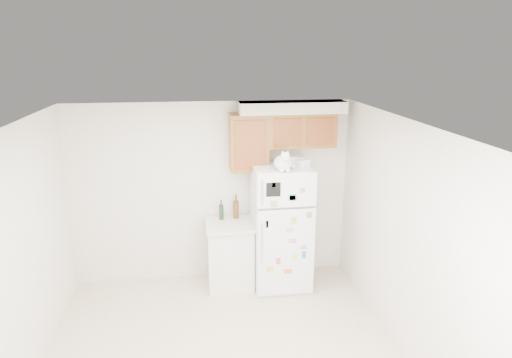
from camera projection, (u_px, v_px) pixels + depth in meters
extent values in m
cube|color=silver|center=(211.00, 192.00, 6.29)|extent=(3.80, 0.04, 2.50)
cube|color=silver|center=(12.00, 269.00, 4.13)|extent=(0.04, 4.00, 2.50)
cube|color=silver|center=(407.00, 244.00, 4.64)|extent=(0.04, 4.00, 2.50)
cube|color=white|center=(218.00, 127.00, 4.04)|extent=(3.80, 4.00, 0.04)
cube|color=#985D21|center=(301.00, 130.00, 6.04)|extent=(0.90, 0.33, 0.45)
cube|color=#985D21|center=(249.00, 142.00, 5.99)|extent=(0.50, 0.33, 0.75)
cube|color=silver|center=(292.00, 107.00, 5.95)|extent=(1.40, 0.37, 0.15)
cube|color=white|center=(281.00, 226.00, 6.16)|extent=(0.76, 0.72, 1.70)
cube|color=white|center=(287.00, 191.00, 5.63)|extent=(0.74, 0.03, 0.44)
cube|color=white|center=(286.00, 253.00, 5.87)|extent=(0.74, 0.03, 1.19)
cube|color=#59595B|center=(287.00, 208.00, 5.69)|extent=(0.74, 0.03, 0.02)
cylinder|color=silver|center=(262.00, 193.00, 5.56)|extent=(0.02, 0.02, 0.32)
cylinder|color=silver|center=(262.00, 243.00, 5.75)|extent=(0.02, 0.02, 0.55)
cube|color=black|center=(273.00, 190.00, 5.58)|extent=(0.18, 0.00, 0.18)
cube|color=white|center=(275.00, 224.00, 5.71)|extent=(0.22, 0.00, 0.28)
cube|color=#8CA050|center=(303.00, 190.00, 5.64)|extent=(0.06, 0.00, 0.06)
cube|color=#639B4D|center=(309.00, 215.00, 5.74)|extent=(0.07, 0.00, 0.08)
cube|color=#BC4B6D|center=(278.00, 261.00, 5.86)|extent=(0.06, 0.00, 0.08)
cube|color=teal|center=(304.00, 255.00, 5.89)|extent=(0.05, 0.00, 0.10)
cube|color=orange|center=(288.00, 272.00, 5.93)|extent=(0.11, 0.00, 0.07)
cube|color=orange|center=(274.00, 185.00, 5.57)|extent=(0.05, 0.00, 0.07)
cube|color=#DBE14F|center=(295.00, 257.00, 5.88)|extent=(0.07, 0.00, 0.09)
cube|color=#92A452|center=(274.00, 204.00, 5.64)|extent=(0.08, 0.00, 0.09)
cube|color=#BD87AF|center=(292.00, 241.00, 5.81)|extent=(0.10, 0.00, 0.06)
cube|color=#C38BBD|center=(290.00, 230.00, 5.76)|extent=(0.08, 0.00, 0.06)
cube|color=gold|center=(270.00, 269.00, 5.88)|extent=(0.09, 0.00, 0.09)
cube|color=white|center=(266.00, 224.00, 5.70)|extent=(0.05, 0.00, 0.10)
cube|color=#B581AA|center=(304.00, 247.00, 5.86)|extent=(0.07, 0.00, 0.05)
cube|color=gold|center=(294.00, 220.00, 5.74)|extent=(0.07, 0.00, 0.09)
cube|color=#7DA653|center=(293.00, 198.00, 5.65)|extent=(0.09, 0.00, 0.07)
cube|color=#357FBA|center=(292.00, 197.00, 5.65)|extent=(0.09, 0.00, 0.08)
cube|color=white|center=(230.00, 255.00, 6.24)|extent=(0.60, 0.60, 0.88)
cube|color=silver|center=(230.00, 224.00, 6.09)|extent=(0.64, 0.64, 0.04)
ellipsoid|color=white|center=(283.00, 163.00, 5.67)|extent=(0.23, 0.30, 0.19)
ellipsoid|color=white|center=(284.00, 161.00, 5.58)|extent=(0.16, 0.13, 0.18)
sphere|color=white|center=(285.00, 157.00, 5.51)|extent=(0.11, 0.11, 0.11)
cone|color=white|center=(283.00, 152.00, 5.49)|extent=(0.04, 0.04, 0.04)
cone|color=white|center=(288.00, 152.00, 5.50)|extent=(0.04, 0.04, 0.04)
cone|color=#D88C8C|center=(283.00, 153.00, 5.49)|extent=(0.02, 0.02, 0.03)
cone|color=#D88C8C|center=(288.00, 153.00, 5.50)|extent=(0.02, 0.02, 0.03)
sphere|color=white|center=(286.00, 159.00, 5.47)|extent=(0.05, 0.05, 0.05)
sphere|color=white|center=(282.00, 170.00, 5.57)|extent=(0.06, 0.06, 0.06)
sphere|color=white|center=(288.00, 170.00, 5.58)|extent=(0.06, 0.06, 0.06)
cylinder|color=white|center=(289.00, 165.00, 5.80)|extent=(0.14, 0.19, 0.07)
cube|color=white|center=(297.00, 160.00, 5.99)|extent=(0.21, 0.18, 0.10)
cube|color=white|center=(303.00, 163.00, 5.87)|extent=(0.18, 0.16, 0.09)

